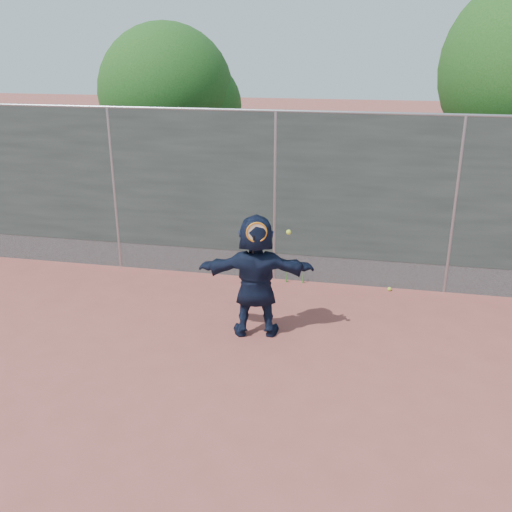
# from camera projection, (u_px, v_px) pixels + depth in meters

# --- Properties ---
(ground) EXTENTS (80.00, 80.00, 0.00)m
(ground) POSITION_uv_depth(u_px,v_px,m) (227.00, 382.00, 7.25)
(ground) COLOR #9E4C42
(ground) RESTS_ON ground
(player) EXTENTS (1.76, 0.83, 1.82)m
(player) POSITION_uv_depth(u_px,v_px,m) (256.00, 276.00, 8.19)
(player) COLOR black
(player) RESTS_ON ground
(ball_ground) EXTENTS (0.07, 0.07, 0.07)m
(ball_ground) POSITION_uv_depth(u_px,v_px,m) (389.00, 289.00, 9.92)
(ball_ground) COLOR #BFE232
(ball_ground) RESTS_ON ground
(fence) EXTENTS (20.00, 0.06, 3.03)m
(fence) POSITION_uv_depth(u_px,v_px,m) (275.00, 194.00, 9.91)
(fence) COLOR #38423D
(fence) RESTS_ON ground
(swing_action) EXTENTS (0.60, 0.18, 0.51)m
(swing_action) POSITION_uv_depth(u_px,v_px,m) (260.00, 234.00, 7.75)
(swing_action) COLOR orange
(swing_action) RESTS_ON ground
(tree_left) EXTENTS (3.15, 3.00, 4.53)m
(tree_left) POSITION_uv_depth(u_px,v_px,m) (174.00, 96.00, 12.77)
(tree_left) COLOR #382314
(tree_left) RESTS_ON ground
(weed_clump) EXTENTS (0.68, 0.07, 0.30)m
(weed_clump) POSITION_uv_depth(u_px,v_px,m) (289.00, 275.00, 10.25)
(weed_clump) COLOR #387226
(weed_clump) RESTS_ON ground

